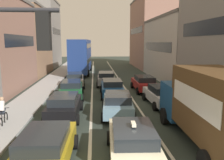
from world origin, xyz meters
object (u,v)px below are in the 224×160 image
Objects in this scene: sedan_left_lane_third at (71,89)px; wagon_right_lane_far at (144,83)px; removalist_box_truck at (211,104)px; sedan_centre_lane_second at (118,103)px; sedan_left_lane_fourth at (75,79)px; sedan_right_lane_behind_truck at (161,95)px; hatchback_centre_lane_third at (112,87)px; sedan_left_lane_front at (46,148)px; coupe_centre_lane_fourth at (106,78)px; bus_mid_queue_primary at (81,55)px; wagon_left_lane_second at (64,105)px; taxi_centre_lane_front at (133,142)px; cyclist_on_sidewalk at (2,112)px.

sedan_left_lane_third is 1.01× the size of wagon_right_lane_far.
removalist_box_truck is 1.76× the size of sedan_centre_lane_second.
removalist_box_truck is 1.77× the size of sedan_left_lane_fourth.
sedan_right_lane_behind_truck and wagon_right_lane_far have the same top height.
hatchback_centre_lane_third is at bearing 119.28° from wagon_right_lane_far.
sedan_right_lane_behind_truck is at bearing -37.65° from sedan_left_lane_front.
coupe_centre_lane_fourth is 0.41× the size of bus_mid_queue_primary.
coupe_centre_lane_fourth is at bearing 3.36° from hatchback_centre_lane_third.
sedan_left_lane_front is 1.01× the size of wagon_right_lane_far.
wagon_right_lane_far is (6.68, 13.38, 0.00)m from sedan_left_lane_front.
wagon_left_lane_second is at bearing 177.80° from sedan_left_lane_third.
sedan_centre_lane_second and hatchback_centre_lane_third have the same top height.
cyclist_on_sidewalk reaches higher than taxi_centre_lane_front.
sedan_left_lane_third is at bearing 95.45° from hatchback_centre_lane_third.
taxi_centre_lane_front is 1.02× the size of hatchback_centre_lane_third.
sedan_left_lane_front is 14.95m from wagon_right_lane_far.
taxi_centre_lane_front is 26.49m from bus_mid_queue_primary.
coupe_centre_lane_fourth is at bearing -33.35° from cyclist_on_sidewalk.
sedan_centre_lane_second is at bearing 3.07° from taxi_centre_lane_front.
bus_mid_queue_primary is 6.13× the size of cyclist_on_sidewalk.
removalist_box_truck is at bearing -161.90° from bus_mid_queue_primary.
hatchback_centre_lane_third is at bearing -49.32° from cyclist_on_sidewalk.
removalist_box_truck is 16.72m from sedan_left_lane_fourth.
sedan_centre_lane_second is 1.01× the size of coupe_centre_lane_fourth.
wagon_right_lane_far is (6.91, -2.91, 0.00)m from sedan_left_lane_fourth.
cyclist_on_sidewalk reaches higher than sedan_left_lane_third.
removalist_box_truck is 26.16m from bus_mid_queue_primary.
taxi_centre_lane_front reaches higher than sedan_left_lane_fourth.
removalist_box_truck is 1.79× the size of wagon_left_lane_second.
coupe_centre_lane_fourth is at bearing -14.97° from wagon_left_lane_second.
sedan_left_lane_front is at bearing 164.00° from hatchback_centre_lane_third.
sedan_centre_lane_second is 1.02× the size of hatchback_centre_lane_third.
removalist_box_truck is 1.78× the size of sedan_left_lane_front.
cyclist_on_sidewalk reaches higher than sedan_centre_lane_second.
hatchback_centre_lane_third is 2.50× the size of cyclist_on_sidewalk.
sedan_left_lane_fourth is (-0.23, 16.28, 0.00)m from sedan_left_lane_front.
taxi_centre_lane_front is at bearing 107.13° from removalist_box_truck.
sedan_left_lane_front is 10.81m from sedan_right_lane_behind_truck.
sedan_left_lane_fourth is at bearing 37.62° from hatchback_centre_lane_third.
wagon_left_lane_second and sedan_left_lane_third have the same top height.
wagon_left_lane_second is at bearing 96.86° from sedan_centre_lane_second.
removalist_box_truck is at bearing -121.84° from wagon_left_lane_second.
sedan_right_lane_behind_truck is 1.01× the size of wagon_right_lane_far.
wagon_right_lane_far is at bearing -40.48° from wagon_left_lane_second.
bus_mid_queue_primary reaches higher than sedan_left_lane_front.
hatchback_centre_lane_third is 0.98× the size of sedan_left_lane_fourth.
sedan_left_lane_fourth is (-3.64, 4.80, 0.00)m from hatchback_centre_lane_third.
sedan_centre_lane_second is 2.55× the size of cyclist_on_sidewalk.
sedan_centre_lane_second is 1.01× the size of sedan_right_lane_behind_truck.
cyclist_on_sidewalk is at bearing 108.36° from sedan_right_lane_behind_truck.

